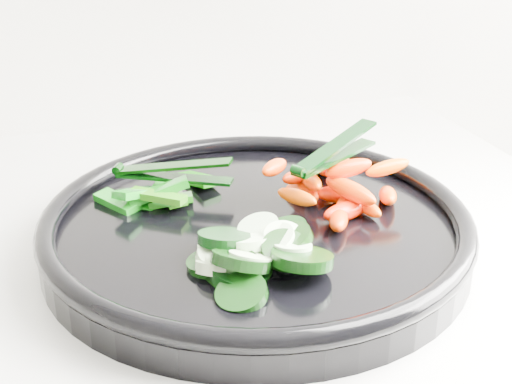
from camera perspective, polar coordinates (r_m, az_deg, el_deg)
name	(u,v)px	position (r m, az deg, el deg)	size (l,w,h in m)	color
veggie_tray	(256,228)	(0.62, 0.00, -2.89)	(0.44, 0.44, 0.04)	black
cucumber_pile	(250,256)	(0.55, -0.49, -5.18)	(0.12, 0.12, 0.04)	black
carrot_pile	(334,186)	(0.65, 6.23, 0.47)	(0.14, 0.15, 0.05)	#F73C00
pepper_pile	(160,193)	(0.67, -7.65, -0.08)	(0.12, 0.10, 0.04)	#29750B
tong_carrot	(333,153)	(0.64, 6.20, 3.15)	(0.10, 0.07, 0.02)	black
tong_pepper	(170,172)	(0.67, -6.89, 1.63)	(0.11, 0.07, 0.02)	black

